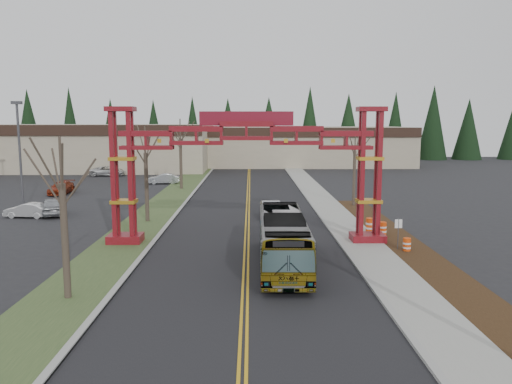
{
  "coord_description": "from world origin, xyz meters",
  "views": [
    {
      "loc": [
        0.28,
        -14.17,
        7.93
      ],
      "look_at": [
        0.58,
        15.05,
        3.82
      ],
      "focal_mm": 35.0,
      "sensor_mm": 36.0,
      "label": 1
    }
  ],
  "objects_px": {
    "silver_sedan": "(271,210)",
    "parked_car_far_a": "(163,179)",
    "bare_tree_median_mid": "(146,153)",
    "bare_tree_right_far": "(355,151)",
    "bare_tree_median_far": "(180,139)",
    "barrel_south": "(407,245)",
    "parked_car_near_b": "(28,210)",
    "gateway_arch": "(246,152)",
    "barrel_north": "(370,226)",
    "bare_tree_median_near": "(62,184)",
    "retail_building_west": "(75,146)",
    "light_pole_far": "(111,137)",
    "parked_car_mid_a": "(61,188)",
    "transit_bus": "(283,240)",
    "light_pole_near": "(20,149)",
    "street_sign": "(398,228)",
    "parked_car_near_a": "(52,206)",
    "retail_building_east": "(302,146)",
    "parked_car_far_b": "(107,171)",
    "barrel_mid": "(383,229)"
  },
  "relations": [
    {
      "from": "parked_car_near_b",
      "to": "bare_tree_median_mid",
      "type": "height_order",
      "value": "bare_tree_median_mid"
    },
    {
      "from": "retail_building_west",
      "to": "bare_tree_median_far",
      "type": "relative_size",
      "value": 5.54
    },
    {
      "from": "transit_bus",
      "to": "barrel_south",
      "type": "relative_size",
      "value": 11.82
    },
    {
      "from": "parked_car_far_a",
      "to": "light_pole_near",
      "type": "xyz_separation_m",
      "value": [
        -8.84,
        -20.35,
        4.94
      ]
    },
    {
      "from": "light_pole_far",
      "to": "street_sign",
      "type": "xyz_separation_m",
      "value": [
        29.45,
        -42.94,
        -4.28
      ]
    },
    {
      "from": "light_pole_far",
      "to": "street_sign",
      "type": "relative_size",
      "value": 4.97
    },
    {
      "from": "retail_building_west",
      "to": "parked_car_near_a",
      "type": "distance_m",
      "value": 45.85
    },
    {
      "from": "street_sign",
      "to": "barrel_north",
      "type": "height_order",
      "value": "street_sign"
    },
    {
      "from": "parked_car_near_b",
      "to": "bare_tree_right_far",
      "type": "bearing_deg",
      "value": 106.93
    },
    {
      "from": "retail_building_east",
      "to": "bare_tree_right_far",
      "type": "bearing_deg",
      "value": -90.0
    },
    {
      "from": "bare_tree_right_far",
      "to": "transit_bus",
      "type": "bearing_deg",
      "value": -112.1
    },
    {
      "from": "silver_sedan",
      "to": "bare_tree_median_mid",
      "type": "relative_size",
      "value": 0.57
    },
    {
      "from": "bare_tree_median_mid",
      "to": "bare_tree_right_far",
      "type": "xyz_separation_m",
      "value": [
        18.0,
        7.2,
        -0.26
      ]
    },
    {
      "from": "parked_car_near_a",
      "to": "light_pole_near",
      "type": "height_order",
      "value": "light_pole_near"
    },
    {
      "from": "parked_car_far_a",
      "to": "parked_car_mid_a",
      "type": "bearing_deg",
      "value": -51.5
    },
    {
      "from": "barrel_south",
      "to": "bare_tree_median_near",
      "type": "bearing_deg",
      "value": -156.08
    },
    {
      "from": "barrel_south",
      "to": "retail_building_west",
      "type": "bearing_deg",
      "value": 125.18
    },
    {
      "from": "bare_tree_median_far",
      "to": "barrel_south",
      "type": "distance_m",
      "value": 34.71
    },
    {
      "from": "barrel_south",
      "to": "barrel_north",
      "type": "distance_m",
      "value": 5.44
    },
    {
      "from": "bare_tree_median_far",
      "to": "barrel_north",
      "type": "relative_size",
      "value": 7.53
    },
    {
      "from": "parked_car_near_a",
      "to": "bare_tree_median_near",
      "type": "distance_m",
      "value": 22.83
    },
    {
      "from": "retail_building_east",
      "to": "barrel_mid",
      "type": "xyz_separation_m",
      "value": [
        -0.52,
        -60.11,
        -3.0
      ]
    },
    {
      "from": "gateway_arch",
      "to": "retail_building_west",
      "type": "distance_m",
      "value": 61.78
    },
    {
      "from": "transit_bus",
      "to": "street_sign",
      "type": "distance_m",
      "value": 7.99
    },
    {
      "from": "parked_car_far_b",
      "to": "light_pole_far",
      "type": "distance_m",
      "value": 5.13
    },
    {
      "from": "gateway_arch",
      "to": "street_sign",
      "type": "distance_m",
      "value": 10.65
    },
    {
      "from": "transit_bus",
      "to": "barrel_north",
      "type": "bearing_deg",
      "value": 50.98
    },
    {
      "from": "light_pole_far",
      "to": "barrel_north",
      "type": "height_order",
      "value": "light_pole_far"
    },
    {
      "from": "transit_bus",
      "to": "barrel_north",
      "type": "xyz_separation_m",
      "value": [
        6.78,
        8.11,
        -0.93
      ]
    },
    {
      "from": "bare_tree_median_mid",
      "to": "light_pole_near",
      "type": "bearing_deg",
      "value": 159.72
    },
    {
      "from": "gateway_arch",
      "to": "bare_tree_median_near",
      "type": "height_order",
      "value": "gateway_arch"
    },
    {
      "from": "parked_car_far_a",
      "to": "barrel_north",
      "type": "xyz_separation_m",
      "value": [
        19.83,
        -29.01,
        -0.12
      ]
    },
    {
      "from": "transit_bus",
      "to": "retail_building_west",
      "type": "bearing_deg",
      "value": 119.29
    },
    {
      "from": "retail_building_east",
      "to": "parked_car_far_a",
      "type": "distance_m",
      "value": 36.84
    },
    {
      "from": "silver_sedan",
      "to": "parked_car_far_a",
      "type": "xyz_separation_m",
      "value": [
        -12.96,
        23.5,
        -0.04
      ]
    },
    {
      "from": "gateway_arch",
      "to": "barrel_north",
      "type": "relative_size",
      "value": 16.5
    },
    {
      "from": "parked_car_mid_a",
      "to": "bare_tree_median_far",
      "type": "distance_m",
      "value": 14.34
    },
    {
      "from": "silver_sedan",
      "to": "bare_tree_median_near",
      "type": "height_order",
      "value": "bare_tree_median_near"
    },
    {
      "from": "bare_tree_median_far",
      "to": "barrel_mid",
      "type": "xyz_separation_m",
      "value": [
        17.48,
        -24.9,
        -5.44
      ]
    },
    {
      "from": "transit_bus",
      "to": "retail_building_east",
      "type": "bearing_deg",
      "value": 84.14
    },
    {
      "from": "bare_tree_median_far",
      "to": "barrel_mid",
      "type": "bearing_deg",
      "value": -54.92
    },
    {
      "from": "silver_sedan",
      "to": "parked_car_near_b",
      "type": "bearing_deg",
      "value": 174.11
    },
    {
      "from": "gateway_arch",
      "to": "barrel_mid",
      "type": "relative_size",
      "value": 17.86
    },
    {
      "from": "bare_tree_median_near",
      "to": "retail_building_east",
      "type": "bearing_deg",
      "value": 76.04
    },
    {
      "from": "bare_tree_right_far",
      "to": "barrel_south",
      "type": "relative_size",
      "value": 7.94
    },
    {
      "from": "bare_tree_right_far",
      "to": "parked_car_near_a",
      "type": "bearing_deg",
      "value": -171.22
    },
    {
      "from": "retail_building_west",
      "to": "silver_sedan",
      "type": "xyz_separation_m",
      "value": [
        31.96,
        -45.64,
        -3.05
      ]
    },
    {
      "from": "bare_tree_right_far",
      "to": "barrel_south",
      "type": "xyz_separation_m",
      "value": [
        -0.17,
        -16.83,
        -4.77
      ]
    },
    {
      "from": "light_pole_far",
      "to": "barrel_north",
      "type": "relative_size",
      "value": 8.95
    },
    {
      "from": "bare_tree_median_mid",
      "to": "silver_sedan",
      "type": "bearing_deg",
      "value": 7.01
    }
  ]
}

